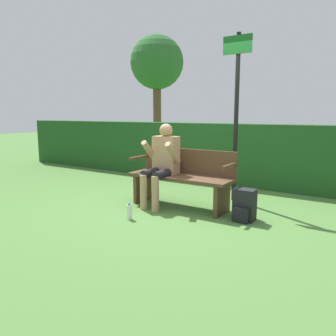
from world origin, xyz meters
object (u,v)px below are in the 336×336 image
(water_bottle, at_px, (129,212))
(signpost, at_px, (236,106))
(tree, at_px, (157,64))
(park_bench, at_px, (182,177))
(backpack, at_px, (244,206))
(person_seated, at_px, (162,160))

(water_bottle, relative_size, signpost, 0.08)
(signpost, distance_m, tree, 7.12)
(park_bench, distance_m, tree, 7.63)
(signpost, bearing_deg, tree, 135.41)
(park_bench, bearing_deg, backpack, -7.83)
(person_seated, relative_size, backpack, 2.95)
(backpack, height_order, signpost, signpost)
(water_bottle, bearing_deg, person_seated, 91.45)
(person_seated, relative_size, water_bottle, 5.71)
(signpost, xyz_separation_m, tree, (-4.94, 4.87, 1.61))
(person_seated, xyz_separation_m, backpack, (1.34, -0.03, -0.51))
(water_bottle, bearing_deg, park_bench, 74.34)
(park_bench, bearing_deg, signpost, 54.52)
(backpack, bearing_deg, water_bottle, -148.87)
(tree, bearing_deg, person_seated, -54.43)
(water_bottle, bearing_deg, backpack, 31.13)
(person_seated, xyz_separation_m, signpost, (0.83, 0.88, 0.83))
(person_seated, distance_m, water_bottle, 1.02)
(park_bench, height_order, signpost, signpost)
(water_bottle, distance_m, signpost, 2.37)
(backpack, xyz_separation_m, tree, (-5.45, 5.77, 2.95))
(backpack, height_order, tree, tree)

